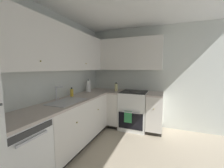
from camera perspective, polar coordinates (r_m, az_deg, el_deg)
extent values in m
cube|color=silver|center=(2.55, -26.94, 0.60)|extent=(3.78, 0.05, 2.44)
cube|color=silver|center=(3.58, 16.22, 2.54)|extent=(0.05, 3.22, 2.44)
cube|color=white|center=(2.12, -35.06, -23.71)|extent=(0.60, 0.60, 0.85)
cube|color=#333333|center=(1.73, -30.06, -16.49)|extent=(0.55, 0.01, 0.07)
cube|color=silver|center=(1.75, -29.62, -18.73)|extent=(0.36, 0.02, 0.02)
cube|color=silver|center=(2.81, -14.98, -14.17)|extent=(1.65, 0.60, 0.76)
cube|color=black|center=(3.00, -15.22, -21.70)|extent=(1.65, 0.54, 0.09)
sphere|color=tan|center=(2.31, -14.12, -14.98)|extent=(0.02, 0.02, 0.02)
sphere|color=tan|center=(2.90, -5.65, -10.34)|extent=(0.02, 0.02, 0.02)
cube|color=#B7A89E|center=(2.69, -15.26, -6.23)|extent=(2.86, 0.60, 0.03)
cube|color=silver|center=(3.57, 1.67, -9.45)|extent=(0.60, 0.25, 0.76)
cube|color=black|center=(3.73, 1.81, -15.62)|extent=(0.54, 0.25, 0.09)
cube|color=silver|center=(3.39, 17.05, -10.63)|extent=(0.60, 0.34, 0.76)
cube|color=black|center=(3.56, 16.85, -17.05)|extent=(0.54, 0.34, 0.09)
sphere|color=tan|center=(3.05, 16.69, -9.75)|extent=(0.02, 0.02, 0.02)
cube|color=#B7A89E|center=(3.48, 1.69, -3.14)|extent=(0.60, 0.25, 0.03)
cube|color=#B7A89E|center=(3.29, 17.28, -3.99)|extent=(0.60, 0.34, 0.03)
cube|color=white|center=(3.48, 8.85, -10.43)|extent=(0.64, 0.62, 0.89)
cube|color=black|center=(3.23, 7.51, -14.75)|extent=(0.02, 0.55, 0.37)
cube|color=silver|center=(3.14, 7.47, -11.39)|extent=(0.02, 0.43, 0.02)
cube|color=black|center=(3.38, 8.99, -3.11)|extent=(0.59, 0.60, 0.01)
cube|color=white|center=(3.66, 10.02, -1.29)|extent=(0.03, 0.60, 0.15)
cylinder|color=#4C4C4C|center=(3.21, 10.84, -3.46)|extent=(0.11, 0.11, 0.01)
cylinder|color=#4C4C4C|center=(3.27, 6.12, -3.20)|extent=(0.11, 0.11, 0.01)
cylinder|color=#4C4C4C|center=(3.49, 11.68, -2.70)|extent=(0.11, 0.11, 0.01)
cylinder|color=#4C4C4C|center=(3.54, 7.32, -2.48)|extent=(0.11, 0.11, 0.01)
cube|color=#338C4C|center=(3.19, 6.52, -13.20)|extent=(0.02, 0.17, 0.26)
cube|color=silver|center=(2.61, -20.56, 13.38)|extent=(2.54, 0.32, 0.75)
sphere|color=tan|center=(2.08, -27.11, 8.33)|extent=(0.02, 0.02, 0.02)
sphere|color=tan|center=(2.94, -10.52, 8.18)|extent=(0.02, 0.02, 0.02)
cube|color=silver|center=(3.53, 5.10, 11.86)|extent=(0.32, 1.78, 0.75)
cube|color=#B7B7BC|center=(2.50, -17.82, -6.81)|extent=(0.65, 0.40, 0.01)
cube|color=gray|center=(2.51, -17.78, -7.90)|extent=(0.59, 0.36, 0.09)
cube|color=#99999E|center=(2.50, -17.79, -7.60)|extent=(0.02, 0.35, 0.06)
cylinder|color=silver|center=(2.62, -21.84, -3.57)|extent=(0.02, 0.02, 0.26)
cylinder|color=silver|center=(2.55, -20.72, -1.09)|extent=(0.02, 0.15, 0.02)
cylinder|color=silver|center=(2.67, -21.01, -5.48)|extent=(0.02, 0.02, 0.06)
cylinder|color=gold|center=(2.92, -16.11, -3.43)|extent=(0.06, 0.06, 0.15)
cylinder|color=#262626|center=(2.91, -16.16, -1.68)|extent=(0.03, 0.03, 0.03)
cylinder|color=white|center=(3.40, -9.65, -0.96)|extent=(0.11, 0.11, 0.26)
cylinder|color=#3F3F3F|center=(3.39, -9.66, -0.62)|extent=(0.02, 0.02, 0.32)
cylinder|color=beige|center=(3.46, 1.70, -1.34)|extent=(0.07, 0.07, 0.18)
cylinder|color=black|center=(3.45, 1.70, 0.37)|extent=(0.04, 0.04, 0.02)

